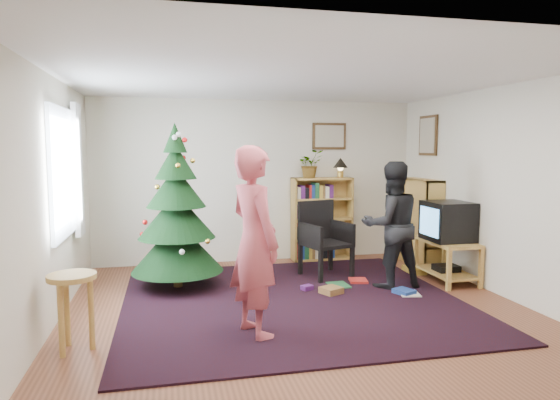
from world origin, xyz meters
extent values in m
plane|color=brown|center=(0.00, 0.00, 0.00)|extent=(5.00, 5.00, 0.00)
plane|color=white|center=(0.00, 0.00, 2.50)|extent=(5.00, 5.00, 0.00)
cube|color=silver|center=(0.00, 2.50, 1.25)|extent=(5.00, 0.02, 2.50)
cube|color=silver|center=(0.00, -2.50, 1.25)|extent=(5.00, 0.02, 2.50)
cube|color=silver|center=(-2.50, 0.00, 1.25)|extent=(0.02, 5.00, 2.50)
cube|color=silver|center=(2.50, 0.00, 1.25)|extent=(0.02, 5.00, 2.50)
cube|color=black|center=(0.00, 0.30, 0.01)|extent=(3.80, 3.60, 0.02)
cube|color=silver|center=(-2.47, 0.60, 1.50)|extent=(0.04, 1.20, 1.40)
cube|color=white|center=(-2.43, 1.30, 1.50)|extent=(0.06, 0.35, 1.60)
cube|color=#4C3319|center=(1.15, 2.48, 1.95)|extent=(0.55, 0.03, 0.42)
cube|color=beige|center=(1.15, 2.48, 1.95)|extent=(0.47, 0.01, 0.34)
cube|color=#4C3319|center=(2.48, 1.75, 1.95)|extent=(0.03, 0.50, 0.60)
cube|color=beige|center=(2.48, 1.75, 1.95)|extent=(0.01, 0.42, 0.52)
cylinder|color=#3F2816|center=(-1.27, 1.16, 0.11)|extent=(0.11, 0.11, 0.22)
cone|color=black|center=(-1.27, 1.16, 0.54)|extent=(1.14, 1.14, 0.65)
cone|color=black|center=(-1.27, 1.16, 0.93)|extent=(0.96, 0.96, 0.57)
cone|color=black|center=(-1.27, 1.16, 1.29)|extent=(0.74, 0.74, 0.51)
cone|color=black|center=(-1.27, 1.16, 1.61)|extent=(0.52, 0.52, 0.44)
cone|color=black|center=(-1.27, 1.16, 1.89)|extent=(0.30, 0.30, 0.37)
cube|color=gold|center=(1.00, 2.34, 0.65)|extent=(0.95, 0.30, 1.30)
cube|color=gold|center=(1.00, 2.34, 1.29)|extent=(0.95, 0.30, 0.03)
cube|color=gold|center=(2.34, 1.71, 0.65)|extent=(0.30, 0.95, 1.30)
cube|color=gold|center=(2.34, 1.71, 1.29)|extent=(0.30, 0.95, 0.03)
cube|color=gold|center=(2.22, 0.71, 0.53)|extent=(0.51, 0.91, 0.04)
cube|color=gold|center=(2.00, 0.29, 0.26)|extent=(0.05, 0.05, 0.51)
cube|color=gold|center=(2.44, 0.29, 0.26)|extent=(0.05, 0.05, 0.51)
cube|color=gold|center=(2.00, 1.14, 0.26)|extent=(0.05, 0.05, 0.51)
cube|color=gold|center=(2.44, 1.14, 0.26)|extent=(0.05, 0.05, 0.51)
cube|color=gold|center=(2.22, 0.71, 0.12)|extent=(0.47, 0.87, 0.03)
cube|color=black|center=(2.22, 0.71, 0.17)|extent=(0.30, 0.25, 0.08)
cube|color=black|center=(2.22, 0.71, 0.81)|extent=(0.53, 0.59, 0.51)
cube|color=#5DB5FF|center=(1.95, 0.71, 0.81)|extent=(0.01, 0.46, 0.37)
cube|color=black|center=(0.71, 1.24, 0.46)|extent=(0.70, 0.70, 0.05)
cube|color=black|center=(0.71, 1.50, 0.75)|extent=(0.56, 0.21, 0.57)
cube|color=black|center=(0.46, 0.99, 0.23)|extent=(0.06, 0.06, 0.46)
cube|color=black|center=(0.97, 0.99, 0.23)|extent=(0.06, 0.06, 0.46)
cube|color=black|center=(0.46, 1.50, 0.23)|extent=(0.06, 0.06, 0.46)
cube|color=black|center=(0.97, 1.50, 0.23)|extent=(0.06, 0.06, 0.46)
cylinder|color=gold|center=(-2.20, -0.64, 0.66)|extent=(0.41, 0.41, 0.05)
cylinder|color=gold|center=(-2.05, -0.64, 0.32)|extent=(0.05, 0.05, 0.64)
cylinder|color=gold|center=(-2.27, -0.51, 0.32)|extent=(0.05, 0.05, 0.64)
cylinder|color=gold|center=(-2.27, -0.77, 0.32)|extent=(0.05, 0.05, 0.64)
imported|color=#BE4C56|center=(-0.59, -0.62, 0.90)|extent=(0.63, 0.76, 1.79)
imported|color=black|center=(1.36, 0.60, 0.80)|extent=(0.79, 0.62, 1.60)
imported|color=gray|center=(0.80, 2.34, 1.52)|extent=(0.45, 0.41, 0.43)
cylinder|color=#A57F33|center=(1.30, 2.34, 1.35)|extent=(0.10, 0.10, 0.10)
sphere|color=#FFD88C|center=(1.30, 2.34, 1.45)|extent=(0.10, 0.10, 0.10)
cone|color=black|center=(1.30, 2.34, 1.53)|extent=(0.23, 0.23, 0.15)
cube|color=#A51E19|center=(1.04, 0.87, 0.04)|extent=(0.20, 0.20, 0.08)
cube|color=navy|center=(1.37, 0.24, 0.04)|extent=(0.20, 0.20, 0.08)
cube|color=#1E592D|center=(0.72, 0.75, 0.04)|extent=(0.20, 0.20, 0.08)
cube|color=gold|center=(2.01, 1.19, 0.04)|extent=(0.20, 0.20, 0.08)
cube|color=brown|center=(0.52, 0.44, 0.04)|extent=(0.20, 0.20, 0.08)
cube|color=beige|center=(1.43, 0.22, 0.04)|extent=(0.20, 0.20, 0.08)
cube|color=#4C1959|center=(0.28, 0.65, 0.04)|extent=(0.20, 0.20, 0.08)
camera|label=1|loc=(-1.37, -5.14, 1.77)|focal=32.00mm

